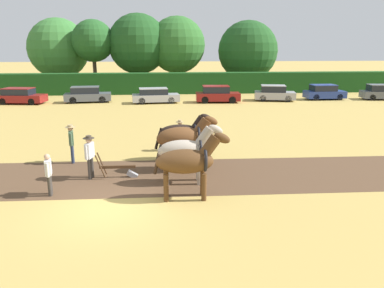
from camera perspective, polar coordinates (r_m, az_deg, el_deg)
ground_plane at (r=13.02m, az=-12.33°, el=-9.44°), size 240.00×240.00×0.00m
plowed_furrow_strip at (r=16.23m, az=-18.81°, el=-4.97°), size 32.15×5.13×0.01m
hedgerow at (r=42.93m, az=-7.29°, el=9.15°), size 62.62×1.86×2.31m
tree_far_left at (r=51.14m, az=-19.68°, el=13.52°), size 7.49×7.49×8.65m
tree_left at (r=47.64m, az=-14.85°, el=14.94°), size 4.98×4.98×8.32m
tree_center_left at (r=47.68m, az=-8.24°, el=14.85°), size 7.28×7.28×9.11m
tree_center at (r=47.86m, az=-2.29°, el=14.84°), size 6.94×6.94×8.82m
tree_center_right at (r=48.99m, az=8.48°, el=13.87°), size 7.46×7.46×8.37m
draft_horse_lead_left at (r=13.01m, az=-0.61°, el=-2.65°), size 2.75×0.94×2.46m
draft_horse_lead_right at (r=14.53m, az=-0.95°, el=-0.99°), size 2.69×0.93×2.41m
draft_horse_trail_left at (r=16.03m, az=-1.28°, el=0.88°), size 2.78×1.08×2.45m
draft_horse_trail_right at (r=17.59m, az=-1.48°, el=1.66°), size 2.69×0.91×2.27m
plow at (r=15.68m, az=-10.77°, el=-3.87°), size 1.70×0.47×1.13m
farmer_at_plow at (r=15.62m, az=-15.33°, el=-1.37°), size 0.45×0.67×1.79m
farmer_beside_team at (r=19.22m, az=-1.85°, el=1.69°), size 0.51×0.44×1.60m
farmer_onlooker_left at (r=14.38m, az=-21.02°, el=-3.97°), size 0.28×0.63×1.55m
farmer_onlooker_right at (r=17.99m, az=-17.91°, el=0.52°), size 0.45×0.68×1.79m
parked_car_left at (r=38.61m, az=-24.69°, el=6.64°), size 4.57×2.39×1.47m
parked_car_center_left at (r=37.40m, az=-15.68°, el=7.24°), size 4.47×2.20×1.51m
parked_car_center at (r=35.75m, az=-5.65°, el=7.33°), size 4.52×2.13×1.41m
parked_car_center_right at (r=36.05m, az=3.86°, el=7.55°), size 4.23×1.93×1.59m
parked_car_right at (r=37.98m, az=12.42°, el=7.56°), size 4.17×2.59×1.52m
parked_car_far_right at (r=40.24m, az=19.49°, el=7.44°), size 3.95×1.83×1.49m
parked_car_end_right at (r=42.45m, az=26.97°, el=7.03°), size 4.24×2.30×1.51m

